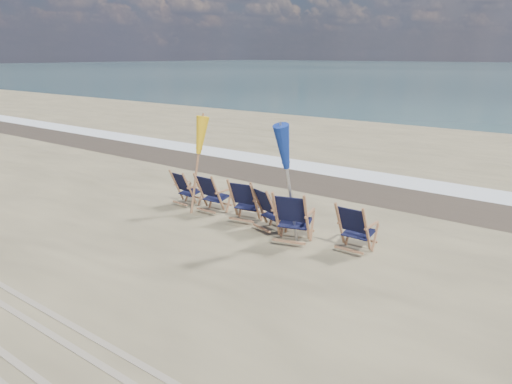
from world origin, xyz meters
TOP-DOWN VIEW (x-y plane):
  - surf_foam at (0.00, 8.30)m, footprint 200.00×1.40m
  - wet_sand_strip at (0.00, 6.80)m, footprint 200.00×2.60m
  - tire_tracks at (0.00, -2.80)m, footprint 80.00×1.30m
  - beach_chair_0 at (-2.36, 2.63)m, footprint 0.63×0.70m
  - beach_chair_1 at (-1.44, 2.62)m, footprint 0.62×0.70m
  - beach_chair_2 at (-0.37, 2.64)m, footprint 0.77×0.83m
  - beach_chair_3 at (0.34, 2.36)m, footprint 0.81×0.86m
  - beach_chair_4 at (1.20, 2.23)m, footprint 0.90×0.96m
  - beach_chair_5 at (2.32, 2.49)m, footprint 0.63×0.71m
  - umbrella_yellow at (-1.98, 2.51)m, footprint 0.30×0.30m
  - umbrella_blue at (0.89, 2.10)m, footprint 0.30×0.30m

SIDE VIEW (x-z plane):
  - wet_sand_strip at x=0.00m, z-range 0.00..0.00m
  - surf_foam at x=0.00m, z-range 0.00..0.01m
  - tire_tracks at x=0.00m, z-range 0.00..0.01m
  - beach_chair_0 at x=-2.36m, z-range 0.00..0.90m
  - beach_chair_1 at x=-1.44m, z-range 0.00..0.97m
  - beach_chair_3 at x=0.34m, z-range 0.00..0.98m
  - beach_chair_5 at x=2.32m, z-range 0.00..0.98m
  - beach_chair_2 at x=-0.37m, z-range 0.00..1.00m
  - beach_chair_4 at x=1.20m, z-range 0.00..1.10m
  - umbrella_yellow at x=-1.98m, z-range 0.59..2.83m
  - umbrella_blue at x=0.89m, z-range 0.68..3.14m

